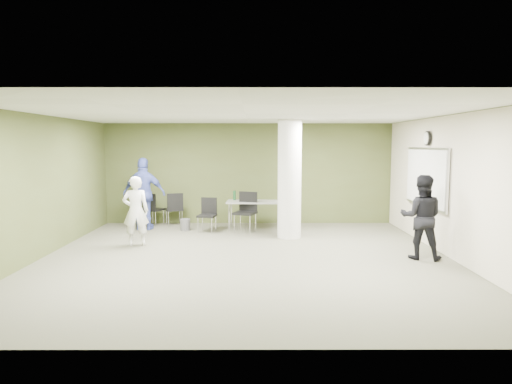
{
  "coord_description": "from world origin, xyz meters",
  "views": [
    {
      "loc": [
        0.18,
        -8.74,
        2.22
      ],
      "look_at": [
        0.2,
        1.0,
        1.2
      ],
      "focal_mm": 32.0,
      "sensor_mm": 36.0,
      "label": 1
    }
  ],
  "objects_px": {
    "man_black": "(421,217)",
    "man_blue": "(144,194)",
    "folding_table": "(256,203)",
    "woman_white": "(136,211)",
    "chair_back_left": "(152,207)"
  },
  "relations": [
    {
      "from": "chair_back_left",
      "to": "man_blue",
      "type": "xyz_separation_m",
      "value": [
        -0.07,
        -0.57,
        0.42
      ]
    },
    {
      "from": "woman_white",
      "to": "man_black",
      "type": "relative_size",
      "value": 0.93
    },
    {
      "from": "man_black",
      "to": "man_blue",
      "type": "distance_m",
      "value": 6.82
    },
    {
      "from": "folding_table",
      "to": "woman_white",
      "type": "bearing_deg",
      "value": -141.4
    },
    {
      "from": "chair_back_left",
      "to": "woman_white",
      "type": "relative_size",
      "value": 0.58
    },
    {
      "from": "man_black",
      "to": "folding_table",
      "type": "bearing_deg",
      "value": -26.52
    },
    {
      "from": "man_black",
      "to": "man_blue",
      "type": "bearing_deg",
      "value": -8.77
    },
    {
      "from": "woman_white",
      "to": "man_blue",
      "type": "xyz_separation_m",
      "value": [
        -0.26,
        1.85,
        0.17
      ]
    },
    {
      "from": "chair_back_left",
      "to": "man_blue",
      "type": "height_order",
      "value": "man_blue"
    },
    {
      "from": "folding_table",
      "to": "chair_back_left",
      "type": "bearing_deg",
      "value": 172.64
    },
    {
      "from": "folding_table",
      "to": "chair_back_left",
      "type": "relative_size",
      "value": 1.78
    },
    {
      "from": "man_black",
      "to": "man_blue",
      "type": "relative_size",
      "value": 0.87
    },
    {
      "from": "chair_back_left",
      "to": "woman_white",
      "type": "xyz_separation_m",
      "value": [
        0.19,
        -2.42,
        0.24
      ]
    },
    {
      "from": "folding_table",
      "to": "woman_white",
      "type": "height_order",
      "value": "woman_white"
    },
    {
      "from": "woman_white",
      "to": "man_black",
      "type": "height_order",
      "value": "man_black"
    }
  ]
}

